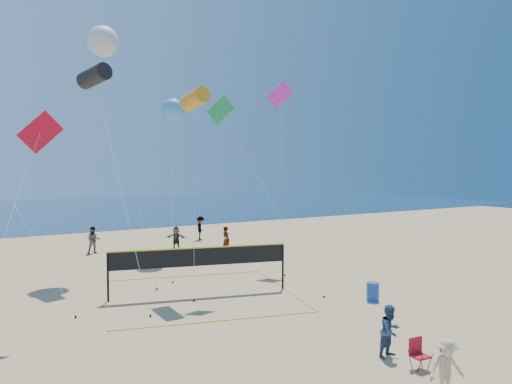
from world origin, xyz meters
TOP-DOWN VIEW (x-y plane):
  - ocean at (0.00, 62.00)m, footprint 140.00×50.00m
  - bystander_a at (3.26, 1.52)m, footprint 0.88×0.72m
  - bystander_b at (2.35, -1.29)m, footprint 1.15×0.86m
  - far_person_1 at (5.35, 24.27)m, footprint 1.50×1.34m
  - far_person_2 at (7.46, 20.47)m, footprint 0.50×0.73m
  - far_person_3 at (-0.22, 25.59)m, footprint 1.05×0.90m
  - far_person_4 at (8.86, 27.56)m, footprint 1.19×1.43m
  - camp_chair at (3.25, 0.40)m, footprint 0.53×0.65m
  - trash_barrel at (7.55, 6.62)m, footprint 0.59×0.59m
  - volleyball_net at (1.33, 11.60)m, footprint 10.32×10.21m
  - kite_1 at (-1.58, 19.03)m, footprint 1.59×10.82m
  - kite_2 at (1.71, 12.88)m, footprint 1.58×3.24m
  - kite_3 at (-5.84, 10.13)m, footprint 4.10×6.17m
  - kite_4 at (2.92, 11.77)m, footprint 4.05×4.07m
  - kite_5 at (8.74, 15.81)m, footprint 2.63×3.57m
  - kite_6 at (-0.68, 20.48)m, footprint 2.15×8.03m
  - kite_7 at (4.17, 21.76)m, footprint 4.04×8.29m

SIDE VIEW (x-z plane):
  - ocean at x=0.00m, z-range 0.00..0.03m
  - trash_barrel at x=7.55m, z-range 0.00..0.82m
  - camp_chair at x=3.25m, z-range 0.01..1.03m
  - bystander_b at x=2.35m, z-range 0.00..1.59m
  - far_person_1 at x=5.35m, z-range 0.00..1.65m
  - bystander_a at x=3.26m, z-range 0.00..1.66m
  - far_person_3 at x=-0.22m, z-range 0.00..1.87m
  - far_person_4 at x=8.86m, z-range 0.00..1.93m
  - far_person_2 at x=7.46m, z-range 0.00..1.93m
  - volleyball_net at x=1.33m, z-range 0.41..2.68m
  - kite_3 at x=-5.84m, z-range 2.85..10.99m
  - kite_4 at x=2.92m, z-range 3.42..12.93m
  - kite_2 at x=1.71m, z-range 4.39..14.25m
  - kite_7 at x=4.17m, z-range 4.54..15.10m
  - kite_5 at x=8.74m, z-range 4.21..15.48m
  - kite_1 at x=-1.58m, z-range 5.21..16.90m
  - kite_6 at x=-0.68m, z-range 6.24..20.52m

